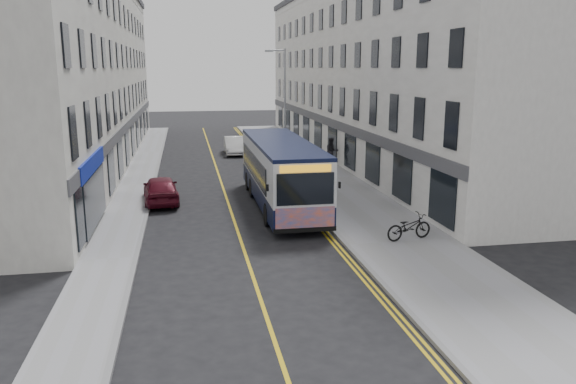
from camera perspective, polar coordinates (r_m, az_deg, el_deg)
name	(u,v)px	position (r m, az deg, el deg)	size (l,w,h in m)	color
ground	(242,244)	(22.54, -4.71, -5.25)	(140.00, 140.00, 0.00)	black
pavement_east	(322,179)	(35.05, 3.49, 1.33)	(4.50, 64.00, 0.12)	gray
pavement_west	(136,186)	(34.18, -15.15, 0.62)	(2.00, 64.00, 0.12)	gray
kerb_east	(287,180)	(34.59, -0.14, 1.21)	(0.18, 64.00, 0.13)	slate
kerb_west	(154,185)	(34.11, -13.48, 0.70)	(0.18, 64.00, 0.13)	slate
road_centre_line	(222,184)	(34.13, -6.76, 0.86)	(0.12, 64.00, 0.01)	gold
road_dbl_yellow_inner	(279,181)	(34.52, -0.87, 1.08)	(0.10, 64.00, 0.01)	gold
road_dbl_yellow_outer	(283,181)	(34.56, -0.54, 1.10)	(0.10, 64.00, 0.01)	gold
terrace_east	(362,72)	(44.48, 7.48, 11.99)	(6.00, 46.00, 13.00)	white
terrace_west	(83,73)	(42.93, -20.14, 11.32)	(6.00, 46.00, 13.00)	silver
streetlamp	(284,107)	(35.99, -0.45, 8.60)	(1.32, 0.18, 8.00)	#94989C
city_bus	(281,171)	(27.96, -0.70, 2.15)	(2.68, 11.48, 3.33)	black
bicycle	(409,227)	(22.95, 12.19, -3.48)	(0.70, 2.01, 1.06)	black
pedestrian_near	(299,161)	(35.82, 1.08, 3.14)	(0.65, 0.43, 1.78)	#976B44
pedestrian_far	(332,152)	(39.47, 4.46, 4.12)	(0.95, 0.74, 1.96)	black
car_white	(234,146)	(45.53, -5.49, 4.72)	(1.48, 4.24, 1.40)	white
car_maroon	(161,189)	(29.64, -12.79, 0.28)	(1.72, 4.27, 1.46)	#530D1B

